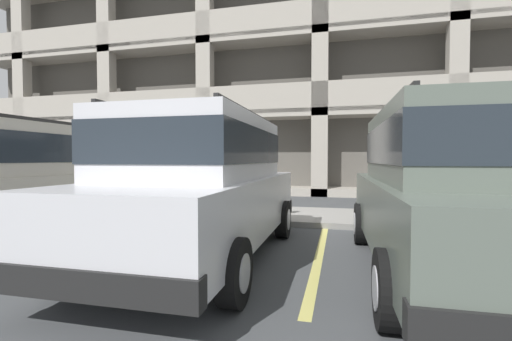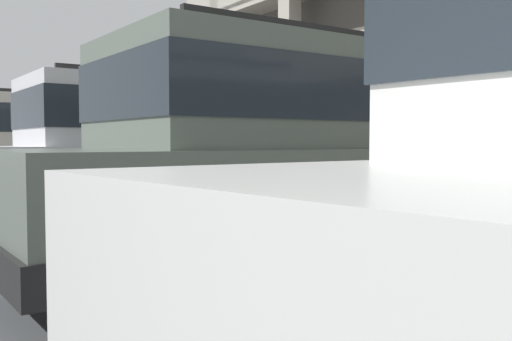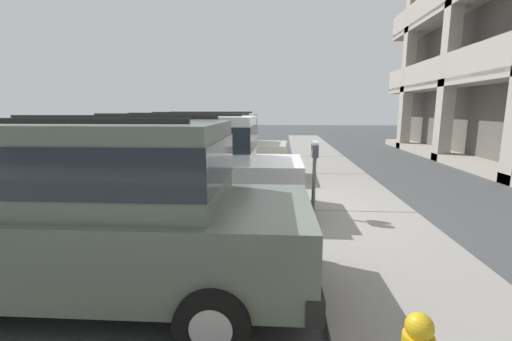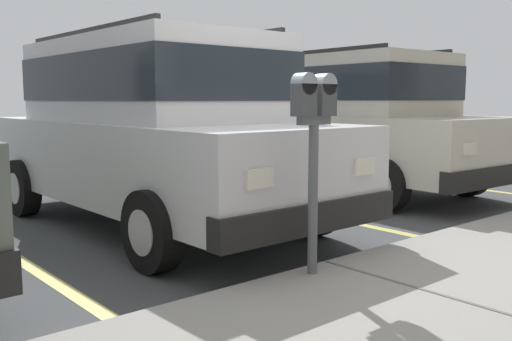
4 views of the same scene
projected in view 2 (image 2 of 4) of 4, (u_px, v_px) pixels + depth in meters
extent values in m
cube|color=#444749|center=(279.00, 221.00, 8.88)|extent=(80.00, 80.00, 0.10)
cube|color=gray|center=(341.00, 208.00, 9.60)|extent=(40.00, 2.20, 0.12)
cube|color=#606060|center=(149.00, 179.00, 16.22)|extent=(0.03, 2.16, 0.00)
cube|color=#606060|center=(221.00, 188.00, 12.91)|extent=(0.03, 2.16, 0.00)
cube|color=#606060|center=(341.00, 205.00, 9.60)|extent=(0.03, 2.16, 0.00)
cube|color=#DBD16B|center=(90.00, 197.00, 12.17)|extent=(0.12, 4.80, 0.01)
cube|color=#DBD16B|center=(153.00, 213.00, 9.45)|extent=(0.12, 4.80, 0.01)
cube|color=#DBD16B|center=(266.00, 242.00, 6.74)|extent=(0.12, 4.80, 0.01)
cube|color=silver|center=(147.00, 176.00, 7.55)|extent=(1.88, 4.71, 0.80)
cube|color=silver|center=(143.00, 114.00, 7.48)|extent=(1.64, 2.93, 0.84)
cube|color=#232B33|center=(143.00, 112.00, 7.48)|extent=(1.67, 2.95, 0.46)
cube|color=black|center=(286.00, 189.00, 8.87)|extent=(1.88, 0.17, 0.24)
cube|color=silver|center=(312.00, 167.00, 8.41)|extent=(0.24, 0.03, 0.14)
cube|color=silver|center=(267.00, 164.00, 9.35)|extent=(0.24, 0.03, 0.14)
cylinder|color=black|center=(276.00, 205.00, 7.65)|extent=(0.21, 0.66, 0.66)
cylinder|color=#B2B2B7|center=(276.00, 205.00, 7.65)|extent=(0.22, 0.36, 0.36)
cylinder|color=black|center=(209.00, 195.00, 9.14)|extent=(0.21, 0.66, 0.66)
cylinder|color=#B2B2B7|center=(209.00, 195.00, 9.14)|extent=(0.22, 0.36, 0.36)
cylinder|color=black|center=(54.00, 223.00, 6.01)|extent=(0.21, 0.66, 0.66)
cylinder|color=#B2B2B7|center=(54.00, 223.00, 6.01)|extent=(0.22, 0.36, 0.36)
cylinder|color=black|center=(17.00, 207.00, 7.49)|extent=(0.21, 0.66, 0.66)
cylinder|color=#B2B2B7|center=(17.00, 207.00, 7.49)|extent=(0.22, 0.36, 0.36)
cube|color=black|center=(166.00, 73.00, 6.89)|extent=(0.07, 2.62, 0.05)
cube|color=black|center=(123.00, 83.00, 8.02)|extent=(0.07, 2.62, 0.05)
cube|color=beige|center=(57.00, 167.00, 10.24)|extent=(2.00, 4.76, 0.80)
cube|color=beige|center=(53.00, 121.00, 10.17)|extent=(1.72, 2.97, 0.84)
cube|color=#232B33|center=(53.00, 120.00, 10.17)|extent=(1.74, 2.99, 0.46)
cube|color=black|center=(175.00, 178.00, 11.48)|extent=(1.88, 0.22, 0.24)
cube|color=silver|center=(190.00, 161.00, 11.00)|extent=(0.24, 0.04, 0.14)
cube|color=silver|center=(166.00, 159.00, 11.97)|extent=(0.24, 0.04, 0.14)
cylinder|color=black|center=(152.00, 189.00, 10.27)|extent=(0.22, 0.67, 0.66)
cylinder|color=#B2B2B7|center=(152.00, 189.00, 10.27)|extent=(0.23, 0.37, 0.36)
cylinder|color=black|center=(119.00, 183.00, 11.79)|extent=(0.22, 0.67, 0.66)
cylinder|color=#B2B2B7|center=(119.00, 183.00, 11.79)|extent=(0.23, 0.37, 0.36)
cube|color=black|center=(62.00, 92.00, 9.56)|extent=(0.14, 2.62, 0.05)
cube|color=black|center=(44.00, 98.00, 10.73)|extent=(0.14, 2.62, 0.05)
cube|color=#5B665B|center=(286.00, 194.00, 4.92)|extent=(1.93, 4.73, 0.80)
cube|color=#5B665B|center=(282.00, 99.00, 4.85)|extent=(1.67, 2.94, 0.84)
cube|color=#232B33|center=(282.00, 96.00, 4.85)|extent=(1.70, 2.97, 0.46)
cube|color=black|center=(451.00, 208.00, 6.26)|extent=(1.88, 0.19, 0.24)
cube|color=silver|center=(503.00, 178.00, 5.80)|extent=(0.24, 0.03, 0.14)
cube|color=silver|center=(413.00, 173.00, 6.74)|extent=(0.24, 0.03, 0.14)
cylinder|color=black|center=(478.00, 238.00, 5.04)|extent=(0.21, 0.66, 0.66)
cylinder|color=#B2B2B7|center=(478.00, 238.00, 5.04)|extent=(0.23, 0.37, 0.36)
cylinder|color=black|center=(337.00, 216.00, 6.51)|extent=(0.21, 0.66, 0.66)
cylinder|color=#B2B2B7|center=(337.00, 216.00, 6.51)|extent=(0.23, 0.37, 0.36)
cylinder|color=black|center=(186.00, 286.00, 3.37)|extent=(0.21, 0.66, 0.66)
cylinder|color=#B2B2B7|center=(186.00, 286.00, 3.37)|extent=(0.23, 0.37, 0.36)
cylinder|color=black|center=(85.00, 242.00, 4.84)|extent=(0.21, 0.66, 0.66)
cylinder|color=#B2B2B7|center=(85.00, 242.00, 4.84)|extent=(0.23, 0.37, 0.36)
cube|color=black|center=(338.00, 31.00, 4.26)|extent=(0.10, 2.62, 0.05)
cube|color=black|center=(237.00, 54.00, 5.39)|extent=(0.10, 2.62, 0.05)
cylinder|color=#595B60|center=(309.00, 176.00, 8.80)|extent=(0.07, 0.07, 1.06)
cube|color=#595B60|center=(309.00, 140.00, 8.77)|extent=(0.28, 0.06, 0.06)
cube|color=#424447|center=(305.00, 131.00, 8.85)|extent=(0.15, 0.11, 0.22)
cylinder|color=#8C99A3|center=(305.00, 124.00, 8.84)|extent=(0.15, 0.11, 0.15)
cube|color=#B7B293|center=(302.00, 133.00, 8.82)|extent=(0.08, 0.01, 0.08)
cube|color=#424447|center=(313.00, 131.00, 8.68)|extent=(0.15, 0.11, 0.22)
cylinder|color=#8C99A3|center=(313.00, 124.00, 8.68)|extent=(0.15, 0.11, 0.15)
cube|color=#B7B293|center=(310.00, 133.00, 8.65)|extent=(0.08, 0.01, 0.08)
cube|color=#A8A093|center=(219.00, 19.00, 22.47)|extent=(0.60, 0.50, 12.00)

